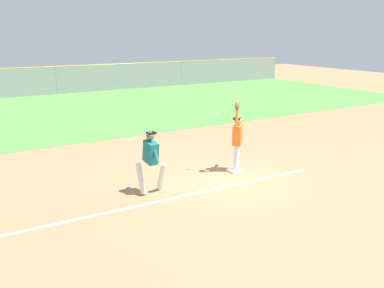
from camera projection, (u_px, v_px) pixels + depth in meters
ground_plane at (231, 180)px, 12.44m from camera, size 68.65×68.65×0.00m
outfield_grass at (89, 110)px, 23.72m from camera, size 40.68×14.25×0.01m
chalk_foul_line at (128, 208)px, 10.46m from camera, size 12.00×0.28×0.01m
first_base at (234, 170)px, 13.19m from camera, size 0.39×0.39×0.08m
fielder at (237, 136)px, 13.06m from camera, size 0.72×0.71×2.28m
runner at (151, 158)px, 11.26m from camera, size 0.74×0.84×1.72m
baseball at (217, 114)px, 12.86m from camera, size 0.07×0.07×0.07m
outfield_fence at (56, 80)px, 29.35m from camera, size 40.76×0.08×1.97m
parked_car_blue at (71, 78)px, 33.40m from camera, size 4.50×2.32×1.25m
parked_car_black at (140, 75)px, 36.15m from camera, size 4.49×2.30×1.25m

